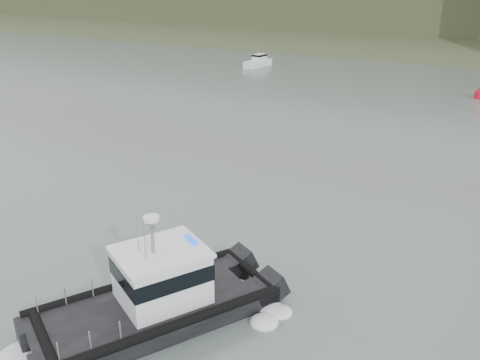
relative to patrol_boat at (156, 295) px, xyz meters
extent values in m
plane|color=#495751|center=(-3.26, 3.86, -1.36)|extent=(400.00, 400.00, 0.00)
cube|color=#374527|center=(-3.26, 95.86, -1.36)|extent=(500.00, 44.72, 16.25)
cube|color=#374527|center=(-3.26, 123.86, 4.64)|extent=(500.00, 70.00, 18.00)
cube|color=black|center=(-1.26, 0.56, -0.93)|extent=(6.86, 10.27, 1.22)
cube|color=black|center=(1.09, -0.84, -0.93)|extent=(6.86, 10.27, 1.22)
cube|color=black|center=(-0.34, -0.58, -0.44)|extent=(8.43, 10.36, 0.25)
cube|color=white|center=(0.18, 0.29, 0.85)|extent=(4.49, 4.70, 2.34)
cube|color=black|center=(0.18, 0.29, 1.27)|extent=(4.57, 4.78, 0.76)
cube|color=white|center=(0.18, 0.29, 2.09)|extent=(4.77, 4.98, 0.16)
cylinder|color=gray|center=(0.02, 0.03, 2.93)|extent=(0.16, 0.16, 1.83)
cylinder|color=white|center=(0.02, 0.03, 3.79)|extent=(0.71, 0.71, 0.18)
cube|color=white|center=(-24.48, 61.07, -0.90)|extent=(2.70, 5.70, 1.10)
cube|color=white|center=(-24.40, 61.52, 0.01)|extent=(1.80, 2.40, 1.10)
cube|color=black|center=(-24.40, 61.52, 0.38)|extent=(1.85, 2.45, 0.32)
cylinder|color=gray|center=(-24.48, 61.07, 1.02)|extent=(0.07, 0.07, 1.10)
camera|label=1|loc=(12.75, -16.21, 13.75)|focal=40.00mm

